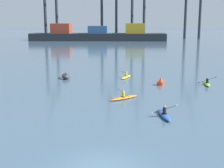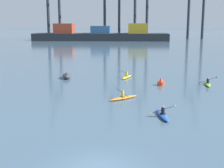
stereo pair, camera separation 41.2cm
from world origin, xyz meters
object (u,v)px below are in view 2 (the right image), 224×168
Objects in this scene: kayak_orange at (123,97)px; kayak_lime at (208,84)px; capsized_dinghy at (67,76)px; kayak_blue at (163,115)px; kayak_yellow at (127,77)px; channel_buoy at (161,82)px; container_barge at (101,35)px.

kayak_orange is 0.87× the size of kayak_lime.
kayak_blue reaches higher than capsized_dinghy.
kayak_blue is 18.20m from kayak_yellow.
kayak_yellow reaches higher than kayak_orange.
kayak_yellow is (-9.85, 4.52, 0.00)m from kayak_lime.
channel_buoy is at bearing -175.53° from kayak_lime.
container_barge is 101.70m from kayak_orange.
kayak_lime is (18.08, -3.68, -0.18)m from capsized_dinghy.
kayak_blue reaches higher than kayak_orange.
container_barge reaches higher than channel_buoy.
capsized_dinghy is 8.27m from kayak_yellow.
container_barge reaches higher than kayak_blue.
channel_buoy is (12.37, -4.12, 0.01)m from capsized_dinghy.
kayak_lime reaches higher than kayak_blue.
container_barge is at bearing 102.79° from kayak_lime.
kayak_lime is at bearing 37.07° from kayak_orange.
kayak_lime is (21.20, -93.40, -2.23)m from container_barge.
kayak_yellow is (-4.15, 4.97, -0.19)m from channel_buoy.
kayak_orange is at bearing -121.61° from channel_buoy.
container_barge is 89.63m from kayak_yellow.
kayak_orange is (11.05, -101.07, -2.23)m from container_barge.
capsized_dinghy is at bearing -174.15° from kayak_yellow.
kayak_blue is (-1.17, -12.99, -0.19)m from channel_buoy.
kayak_lime is at bearing -11.50° from capsized_dinghy.
kayak_yellow is at bearing 155.35° from kayak_lime.
channel_buoy is 8.48m from kayak_orange.
kayak_orange is at bearing -142.93° from kayak_lime.
capsized_dinghy is 0.80× the size of kayak_blue.
channel_buoy is at bearing 84.85° from kayak_blue.
channel_buoy is at bearing -80.62° from container_barge.
kayak_orange is 0.87× the size of kayak_blue.
capsized_dinghy is 18.45m from kayak_lime.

